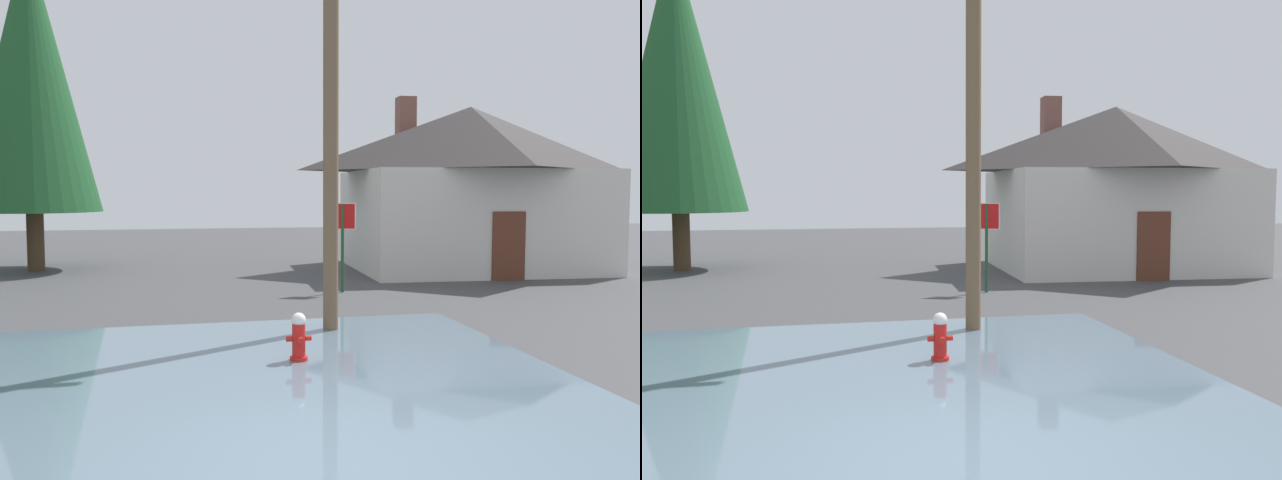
% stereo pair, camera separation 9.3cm
% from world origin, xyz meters
% --- Properties ---
extents(ground_plane, '(80.00, 80.00, 0.10)m').
position_xyz_m(ground_plane, '(0.00, 0.00, -0.05)').
color(ground_plane, '#424244').
extents(flood_puddle, '(9.66, 9.09, 0.04)m').
position_xyz_m(flood_puddle, '(-0.89, 2.16, 0.02)').
color(flood_puddle, slate).
rests_on(flood_puddle, ground).
extents(fire_hydrant, '(0.38, 0.33, 0.76)m').
position_xyz_m(fire_hydrant, '(0.39, 3.63, 0.37)').
color(fire_hydrant, red).
rests_on(fire_hydrant, ground).
extents(utility_pole, '(1.60, 0.28, 8.11)m').
position_xyz_m(utility_pole, '(1.37, 5.67, 4.23)').
color(utility_pole, brown).
rests_on(utility_pole, ground).
extents(stop_sign_far, '(0.62, 0.30, 2.28)m').
position_xyz_m(stop_sign_far, '(2.76, 10.09, 1.61)').
color(stop_sign_far, '#1E4C28').
rests_on(stop_sign_far, ground).
extents(house, '(8.62, 6.98, 5.79)m').
position_xyz_m(house, '(8.19, 14.17, 2.79)').
color(house, beige).
rests_on(house, ground).
extents(pine_tree_tall_left, '(4.27, 4.27, 10.66)m').
position_xyz_m(pine_tree_tall_left, '(-5.85, 16.73, 6.27)').
color(pine_tree_tall_left, '#4C3823').
rests_on(pine_tree_tall_left, ground).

